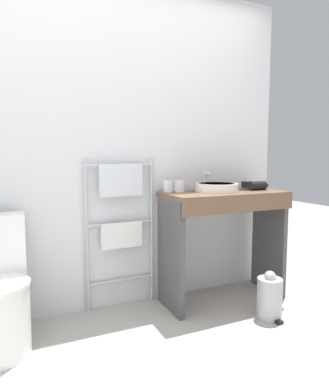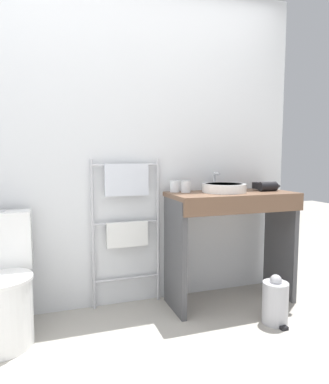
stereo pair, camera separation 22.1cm
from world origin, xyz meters
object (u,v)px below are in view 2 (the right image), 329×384
(cup_near_wall, at_px, (175,186))
(towel_radiator, at_px, (127,211))
(sink_basin, at_px, (224,188))
(hair_dryer, at_px, (267,186))
(toilet, at_px, (1,291))
(trash_bin, at_px, (275,302))
(cup_near_edge, at_px, (186,187))

(cup_near_wall, bearing_deg, towel_radiator, 173.39)
(sink_basin, xyz_separation_m, hair_dryer, (0.39, -0.02, 0.00))
(cup_near_wall, bearing_deg, toilet, -170.29)
(sink_basin, height_order, trash_bin, sink_basin)
(toilet, bearing_deg, cup_near_wall, 9.71)
(towel_radiator, xyz_separation_m, cup_near_wall, (0.38, -0.04, 0.18))
(toilet, bearing_deg, sink_basin, 2.91)
(towel_radiator, relative_size, sink_basin, 3.33)
(toilet, xyz_separation_m, cup_near_wall, (1.26, 0.22, 0.61))
(towel_radiator, distance_m, sink_basin, 0.79)
(towel_radiator, xyz_separation_m, trash_bin, (0.93, -0.63, -0.61))
(sink_basin, height_order, cup_near_edge, cup_near_edge)
(toilet, bearing_deg, cup_near_edge, 7.24)
(trash_bin, bearing_deg, toilet, 168.38)
(sink_basin, relative_size, cup_near_wall, 3.77)
(toilet, relative_size, hair_dryer, 4.10)
(cup_near_wall, distance_m, hair_dryer, 0.78)
(towel_radiator, distance_m, trash_bin, 1.27)
(cup_near_wall, relative_size, cup_near_edge, 1.01)
(cup_near_edge, relative_size, trash_bin, 0.26)
(towel_radiator, relative_size, trash_bin, 3.29)
(toilet, height_order, towel_radiator, towel_radiator)
(toilet, relative_size, cup_near_edge, 8.96)
(towel_radiator, xyz_separation_m, sink_basin, (0.75, -0.18, 0.17))
(towel_radiator, bearing_deg, cup_near_edge, -11.10)
(cup_near_edge, bearing_deg, cup_near_wall, 149.43)
(toilet, height_order, cup_near_wall, cup_near_wall)
(hair_dryer, relative_size, trash_bin, 0.57)
(cup_near_edge, distance_m, trash_bin, 1.06)
(toilet, bearing_deg, trash_bin, -11.62)
(towel_radiator, relative_size, cup_near_wall, 12.56)
(cup_near_edge, relative_size, hair_dryer, 0.46)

